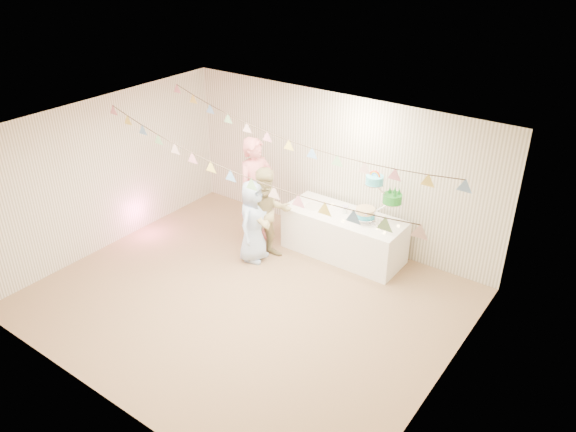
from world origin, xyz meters
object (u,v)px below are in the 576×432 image
Objects in this scene: table at (344,235)px; cake_stand at (378,200)px; person_child at (253,221)px; person_adult_b at (268,215)px; person_adult_a at (256,192)px.

table is 2.42× the size of cake_stand.
person_child reaches higher than table.
person_adult_b is at bearing -55.14° from person_child.
person_child is (-1.14, -0.98, 0.33)m from table.
person_adult_b is 1.14× the size of person_child.
person_adult_b is (-0.97, -0.82, 0.43)m from table.
table is at bearing -174.81° from cake_stand.
person_adult_a is (-2.02, -0.54, -0.21)m from cake_stand.
person_adult_b is at bearing -139.70° from table.
table is 1.05× the size of person_adult_a.
cake_stand is at bearing 5.19° from table.
table is at bearing -57.47° from person_child.
person_adult_b reaches higher than person_child.
table is 0.96m from cake_stand.
person_adult_b is (-1.52, -0.87, -0.36)m from cake_stand.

